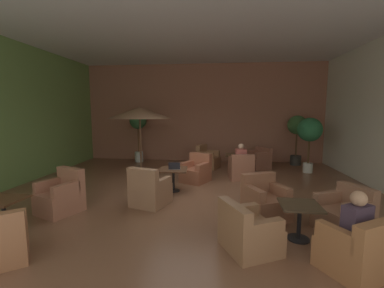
{
  "coord_description": "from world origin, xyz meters",
  "views": [
    {
      "loc": [
        0.77,
        -6.56,
        2.17
      ],
      "look_at": [
        0.0,
        0.47,
        1.27
      ],
      "focal_mm": 24.02,
      "sensor_mm": 36.0,
      "label": 1
    }
  ],
  "objects_px": {
    "armchair_front_right_north": "(258,160)",
    "potted_tree_left_corner": "(138,126)",
    "armchair_front_left_east": "(150,191)",
    "cafe_table_front_right": "(235,159)",
    "armchair_front_right_south": "(241,169)",
    "patron_blue_shirt": "(241,156)",
    "potted_tree_mid_left": "(310,132)",
    "open_laptop": "(174,167)",
    "armchair_mid_center_east": "(265,201)",
    "armchair_mid_center_south": "(248,232)",
    "armchair_rear_right_north": "(61,197)",
    "potted_tree_mid_right": "(297,130)",
    "armchair_mid_center_north": "(344,214)",
    "patio_umbrella_tall_red": "(140,113)",
    "armchair_mid_center_west": "(357,251)",
    "armchair_front_right_east": "(207,160)",
    "iced_drink_cup": "(173,167)",
    "cafe_table_mid_center": "(300,213)",
    "cafe_table_rear_right": "(4,207)",
    "armchair_front_left_north": "(196,171)",
    "cafe_table_front_left": "(173,173)",
    "patron_by_window": "(357,219)"
  },
  "relations": [
    {
      "from": "cafe_table_mid_center",
      "to": "armchair_mid_center_east",
      "type": "distance_m",
      "value": 1.01
    },
    {
      "from": "armchair_front_right_east",
      "to": "cafe_table_rear_right",
      "type": "bearing_deg",
      "value": -120.59
    },
    {
      "from": "armchair_front_left_north",
      "to": "potted_tree_mid_left",
      "type": "xyz_separation_m",
      "value": [
        3.86,
        1.6,
        1.14
      ]
    },
    {
      "from": "open_laptop",
      "to": "patron_by_window",
      "type": "bearing_deg",
      "value": -46.52
    },
    {
      "from": "armchair_front_left_east",
      "to": "cafe_table_front_right",
      "type": "relative_size",
      "value": 1.46
    },
    {
      "from": "armchair_front_right_north",
      "to": "armchair_front_left_east",
      "type": "bearing_deg",
      "value": -125.95
    },
    {
      "from": "patio_umbrella_tall_red",
      "to": "cafe_table_rear_right",
      "type": "bearing_deg",
      "value": -101.01
    },
    {
      "from": "patron_blue_shirt",
      "to": "iced_drink_cup",
      "type": "distance_m",
      "value": 2.46
    },
    {
      "from": "armchair_front_right_east",
      "to": "open_laptop",
      "type": "relative_size",
      "value": 2.81
    },
    {
      "from": "potted_tree_left_corner",
      "to": "potted_tree_mid_right",
      "type": "relative_size",
      "value": 1.06
    },
    {
      "from": "armchair_mid_center_west",
      "to": "potted_tree_mid_right",
      "type": "height_order",
      "value": "potted_tree_mid_right"
    },
    {
      "from": "potted_tree_mid_left",
      "to": "armchair_front_right_north",
      "type": "bearing_deg",
      "value": 163.92
    },
    {
      "from": "armchair_front_right_north",
      "to": "cafe_table_mid_center",
      "type": "relative_size",
      "value": 1.58
    },
    {
      "from": "armchair_rear_right_north",
      "to": "open_laptop",
      "type": "distance_m",
      "value": 2.77
    },
    {
      "from": "armchair_front_left_east",
      "to": "armchair_mid_center_south",
      "type": "xyz_separation_m",
      "value": [
        2.06,
        -1.75,
        -0.04
      ]
    },
    {
      "from": "armchair_mid_center_north",
      "to": "armchair_mid_center_west",
      "type": "xyz_separation_m",
      "value": [
        -0.41,
        -1.28,
        -0.0
      ]
    },
    {
      "from": "cafe_table_front_left",
      "to": "potted_tree_mid_right",
      "type": "bearing_deg",
      "value": 42.44
    },
    {
      "from": "armchair_mid_center_south",
      "to": "armchair_rear_right_north",
      "type": "bearing_deg",
      "value": 163.49
    },
    {
      "from": "armchair_mid_center_west",
      "to": "patio_umbrella_tall_red",
      "type": "distance_m",
      "value": 7.48
    },
    {
      "from": "potted_tree_left_corner",
      "to": "potted_tree_mid_right",
      "type": "xyz_separation_m",
      "value": [
        6.56,
        0.05,
        -0.14
      ]
    },
    {
      "from": "armchair_front_right_east",
      "to": "armchair_front_right_south",
      "type": "xyz_separation_m",
      "value": [
        1.15,
        -1.45,
        -0.0
      ]
    },
    {
      "from": "cafe_table_front_right",
      "to": "armchair_front_right_east",
      "type": "distance_m",
      "value": 1.09
    },
    {
      "from": "armchair_front_left_east",
      "to": "iced_drink_cup",
      "type": "height_order",
      "value": "armchair_front_left_east"
    },
    {
      "from": "patio_umbrella_tall_red",
      "to": "open_laptop",
      "type": "bearing_deg",
      "value": -54.11
    },
    {
      "from": "armchair_mid_center_south",
      "to": "potted_tree_left_corner",
      "type": "xyz_separation_m",
      "value": [
        -3.93,
        6.77,
        1.27
      ]
    },
    {
      "from": "potted_tree_mid_left",
      "to": "patron_by_window",
      "type": "distance_m",
      "value": 6.08
    },
    {
      "from": "armchair_front_right_east",
      "to": "armchair_mid_center_south",
      "type": "xyz_separation_m",
      "value": [
        0.92,
        -5.82,
        -0.03
      ]
    },
    {
      "from": "armchair_front_right_north",
      "to": "potted_tree_left_corner",
      "type": "height_order",
      "value": "potted_tree_left_corner"
    },
    {
      "from": "armchair_mid_center_north",
      "to": "cafe_table_rear_right",
      "type": "height_order",
      "value": "armchair_mid_center_north"
    },
    {
      "from": "armchair_front_right_south",
      "to": "potted_tree_mid_left",
      "type": "distance_m",
      "value": 2.93
    },
    {
      "from": "armchair_front_right_south",
      "to": "patron_blue_shirt",
      "type": "distance_m",
      "value": 0.44
    },
    {
      "from": "armchair_front_right_south",
      "to": "cafe_table_rear_right",
      "type": "relative_size",
      "value": 1.32
    },
    {
      "from": "armchair_mid_center_east",
      "to": "patron_blue_shirt",
      "type": "xyz_separation_m",
      "value": [
        -0.25,
        3.05,
        0.43
      ]
    },
    {
      "from": "cafe_table_rear_right",
      "to": "potted_tree_left_corner",
      "type": "relative_size",
      "value": 0.31
    },
    {
      "from": "potted_tree_left_corner",
      "to": "armchair_mid_center_west",
      "type": "bearing_deg",
      "value": -53.47
    },
    {
      "from": "armchair_front_right_south",
      "to": "armchair_mid_center_north",
      "type": "relative_size",
      "value": 0.85
    },
    {
      "from": "armchair_mid_center_east",
      "to": "armchair_mid_center_north",
      "type": "bearing_deg",
      "value": -20.42
    },
    {
      "from": "armchair_front_right_south",
      "to": "armchair_front_left_east",
      "type": "bearing_deg",
      "value": -131.24
    },
    {
      "from": "armchair_mid_center_west",
      "to": "potted_tree_left_corner",
      "type": "relative_size",
      "value": 0.49
    },
    {
      "from": "armchair_mid_center_north",
      "to": "armchair_mid_center_west",
      "type": "relative_size",
      "value": 0.98
    },
    {
      "from": "armchair_mid_center_east",
      "to": "armchair_mid_center_south",
      "type": "relative_size",
      "value": 0.97
    },
    {
      "from": "armchair_front_right_north",
      "to": "cafe_table_rear_right",
      "type": "bearing_deg",
      "value": -132.11
    },
    {
      "from": "armchair_mid_center_north",
      "to": "armchair_rear_right_north",
      "type": "bearing_deg",
      "value": 177.08
    },
    {
      "from": "armchair_front_right_east",
      "to": "potted_tree_left_corner",
      "type": "height_order",
      "value": "potted_tree_left_corner"
    },
    {
      "from": "patio_umbrella_tall_red",
      "to": "patron_blue_shirt",
      "type": "distance_m",
      "value": 3.85
    },
    {
      "from": "armchair_mid_center_north",
      "to": "patio_umbrella_tall_red",
      "type": "distance_m",
      "value": 6.89
    },
    {
      "from": "patron_blue_shirt",
      "to": "armchair_front_left_north",
      "type": "bearing_deg",
      "value": -160.3
    },
    {
      "from": "armchair_mid_center_north",
      "to": "armchair_mid_center_east",
      "type": "xyz_separation_m",
      "value": [
        -1.33,
        0.49,
        0.01
      ]
    },
    {
      "from": "potted_tree_left_corner",
      "to": "open_laptop",
      "type": "relative_size",
      "value": 6.38
    },
    {
      "from": "iced_drink_cup",
      "to": "armchair_mid_center_north",
      "type": "bearing_deg",
      "value": -30.07
    }
  ]
}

